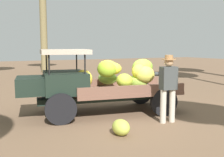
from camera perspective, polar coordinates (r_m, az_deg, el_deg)
name	(u,v)px	position (r m, az deg, el deg)	size (l,w,h in m)	color
ground_plane	(127,113)	(7.53, 3.27, -7.62)	(60.00, 60.00, 0.00)	brown
truck	(96,82)	(7.31, -3.45, -0.78)	(4.62, 2.35, 1.83)	black
farmer	(168,84)	(6.58, 12.26, -1.28)	(0.52, 0.48, 1.70)	#BCB3A1
loose_banana_bunch	(121,127)	(5.68, 1.98, -10.70)	(0.50, 0.36, 0.35)	#B9C648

